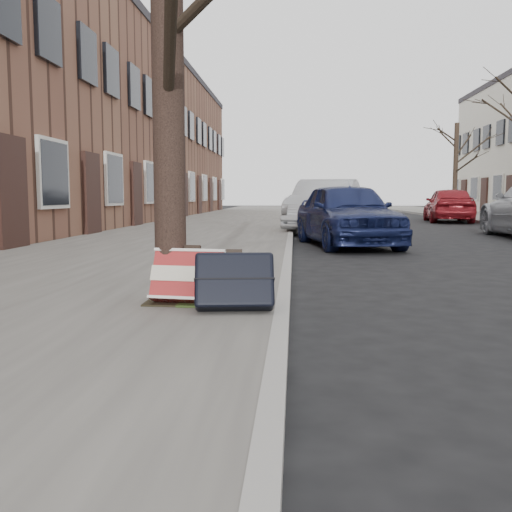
# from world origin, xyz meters

# --- Properties ---
(ground) EXTENTS (120.00, 120.00, 0.00)m
(ground) POSITION_xyz_m (0.00, 0.00, 0.00)
(ground) COLOR black
(ground) RESTS_ON ground
(near_sidewalk) EXTENTS (5.00, 70.00, 0.12)m
(near_sidewalk) POSITION_xyz_m (-3.70, 15.00, 0.06)
(near_sidewalk) COLOR slate
(near_sidewalk) RESTS_ON ground
(house_near) EXTENTS (6.80, 40.00, 7.00)m
(house_near) POSITION_xyz_m (-9.60, 16.00, 3.50)
(house_near) COLOR brown
(house_near) RESTS_ON ground
(dirt_patch) EXTENTS (0.85, 0.85, 0.02)m
(dirt_patch) POSITION_xyz_m (-2.00, 1.20, 0.13)
(dirt_patch) COLOR black
(dirt_patch) RESTS_ON near_sidewalk
(suitcase_red) EXTENTS (0.65, 0.42, 0.47)m
(suitcase_red) POSITION_xyz_m (-2.04, 0.90, 0.35)
(suitcase_red) COLOR maroon
(suitcase_red) RESTS_ON near_sidewalk
(suitcase_navy) EXTENTS (0.66, 0.43, 0.49)m
(suitcase_navy) POSITION_xyz_m (-1.63, 0.65, 0.36)
(suitcase_navy) COLOR black
(suitcase_navy) RESTS_ON near_sidewalk
(car_near_front) EXTENTS (2.28, 4.17, 1.34)m
(car_near_front) POSITION_xyz_m (-0.08, 8.10, 0.67)
(car_near_front) COLOR #141B44
(car_near_front) RESTS_ON ground
(car_near_mid) EXTENTS (2.56, 4.87, 1.53)m
(car_near_mid) POSITION_xyz_m (-0.24, 12.80, 0.76)
(car_near_mid) COLOR #ACAFB3
(car_near_mid) RESTS_ON ground
(car_near_back) EXTENTS (2.78, 4.96, 1.31)m
(car_near_back) POSITION_xyz_m (0.00, 20.90, 0.66)
(car_near_back) COLOR #3B3A3F
(car_near_back) RESTS_ON ground
(car_far_back) EXTENTS (2.13, 4.28, 1.40)m
(car_far_back) POSITION_xyz_m (4.99, 19.48, 0.70)
(car_far_back) COLOR maroon
(car_far_back) RESTS_ON ground
(tree_far_c) EXTENTS (0.24, 0.24, 4.69)m
(tree_far_c) POSITION_xyz_m (7.20, 26.79, 2.46)
(tree_far_c) COLOR black
(tree_far_c) RESTS_ON far_sidewalk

